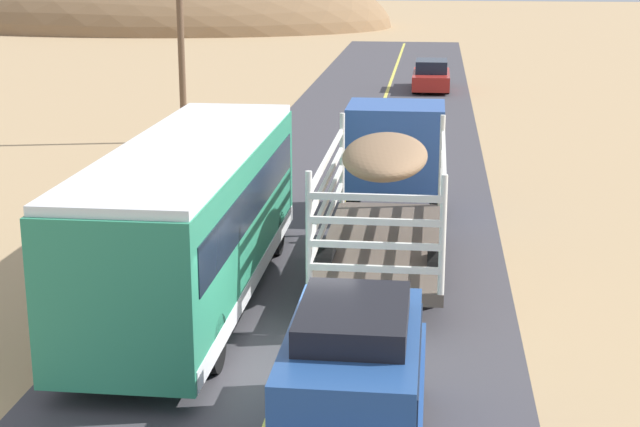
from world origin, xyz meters
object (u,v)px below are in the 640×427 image
object	(u,v)px
suv_near	(353,385)
car_far	(431,76)
livestock_truck	(392,165)
power_pole_mid	(180,24)
bus	(192,218)

from	to	relation	value
suv_near	car_far	distance (m)	36.69
livestock_truck	power_pole_mid	distance (m)	13.99
bus	power_pole_mid	distance (m)	17.02
suv_near	bus	world-z (taller)	bus
livestock_truck	car_far	xyz separation A→B (m)	(0.79, 25.71, -1.10)
suv_near	power_pole_mid	distance (m)	23.77
car_far	power_pole_mid	xyz separation A→B (m)	(-8.83, -14.53, 3.55)
suv_near	livestock_truck	xyz separation A→B (m)	(-0.00, 10.97, 0.64)
suv_near	power_pole_mid	world-z (taller)	power_pole_mid
car_far	power_pole_mid	distance (m)	17.37
suv_near	power_pole_mid	xyz separation A→B (m)	(-8.03, 22.15, 3.09)
suv_near	car_far	xyz separation A→B (m)	(0.79, 36.68, -0.46)
suv_near	bus	xyz separation A→B (m)	(-3.67, 5.89, 0.60)
car_far	power_pole_mid	size ratio (longest dim) A/B	0.56
livestock_truck	bus	distance (m)	6.26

